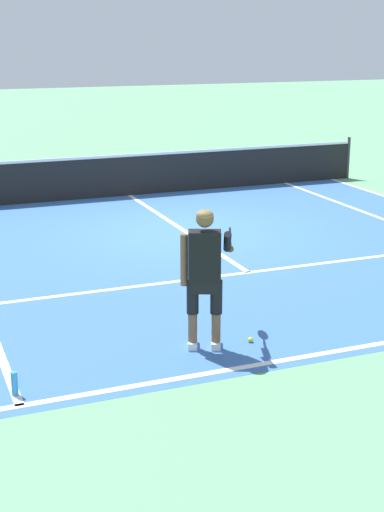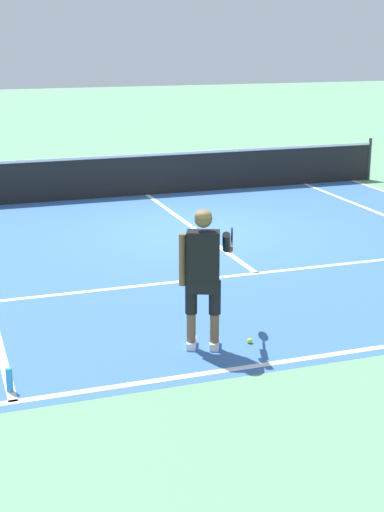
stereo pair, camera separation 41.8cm
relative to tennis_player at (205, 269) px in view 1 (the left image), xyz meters
name	(u,v)px [view 1 (the left image)]	position (x,y,z in m)	size (l,w,h in m)	color
ground_plane	(186,232)	(1.78, 5.25, -0.99)	(80.00, 80.00, 0.00)	#609E70
court_inner_surface	(209,247)	(1.78, 4.10, -0.99)	(10.98, 9.98, 0.00)	#3866A8
line_baseline	(363,347)	(1.78, -0.70, -0.99)	(10.98, 0.10, 0.01)	white
line_service	(248,272)	(1.78, 2.49, -0.99)	(8.23, 0.10, 0.01)	white
line_centre_service	(178,226)	(1.78, 5.69, -0.99)	(0.10, 6.40, 0.01)	white
tennis_net	(129,174)	(1.78, 8.89, -0.49)	(11.96, 0.08, 1.07)	#333338
tennis_player	(205,269)	(0.00, 0.00, 0.00)	(0.96, 0.98, 1.71)	white
tennis_ball_near_feet	(250,340)	(0.58, -0.07, -0.96)	(0.07, 0.07, 0.07)	#CCE02D
water_bottle	(15,384)	(-2.34, -0.44, -0.86)	(0.07, 0.07, 0.27)	#3393D6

